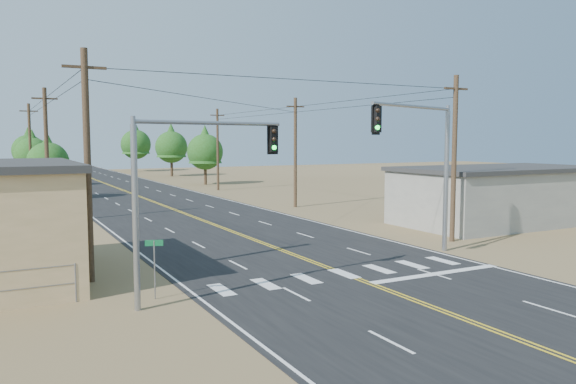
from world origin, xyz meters
TOP-DOWN VIEW (x-y plane):
  - ground at (0.00, 0.00)m, footprint 220.00×220.00m
  - road at (0.00, 30.00)m, footprint 15.00×200.00m
  - building_right at (19.00, 16.00)m, footprint 15.00×8.00m
  - utility_pole_left_near at (-10.50, 12.00)m, footprint 1.80×0.30m
  - utility_pole_left_mid at (-10.50, 32.00)m, footprint 1.80×0.30m
  - utility_pole_left_far at (-10.50, 52.00)m, footprint 1.80×0.30m
  - utility_pole_right_near at (10.50, 12.00)m, footprint 1.80×0.30m
  - utility_pole_right_mid at (10.50, 32.00)m, footprint 1.80×0.30m
  - utility_pole_right_far at (10.50, 52.00)m, footprint 1.80×0.30m
  - signal_mast_left at (-7.83, 7.13)m, footprint 6.30×1.13m
  - signal_mast_right at (6.00, 9.32)m, footprint 6.90×2.61m
  - street_sign at (-8.73, 8.00)m, footprint 0.65×0.27m
  - tree_left_near at (-9.00, 49.73)m, footprint 4.21×4.21m
  - tree_left_mid at (-9.36, 67.93)m, footprint 4.59×4.59m
  - tree_left_far at (-9.00, 84.13)m, footprint 4.95×4.95m
  - tree_right_near at (12.05, 61.02)m, footprint 4.97×4.97m
  - tree_right_mid at (13.15, 81.37)m, footprint 5.46×5.46m
  - tree_right_far at (11.19, 99.46)m, footprint 5.83×5.83m

SIDE VIEW (x-z plane):
  - ground at x=0.00m, z-range 0.00..0.00m
  - road at x=0.00m, z-range 0.00..0.02m
  - street_sign at x=-8.73m, z-range 0.39..2.71m
  - building_right at x=19.00m, z-range 0.00..4.00m
  - tree_left_near at x=-9.00m, z-range 0.78..7.80m
  - tree_left_mid at x=-9.36m, z-range 0.85..8.51m
  - signal_mast_left at x=-7.83m, z-range 1.28..8.26m
  - tree_left_far at x=-9.00m, z-range 0.92..9.17m
  - tree_right_near at x=12.05m, z-range 0.93..9.21m
  - utility_pole_left_near at x=-10.50m, z-range 0.12..10.12m
  - utility_pole_left_mid at x=-10.50m, z-range 0.12..10.12m
  - utility_pole_left_far at x=-10.50m, z-range 0.12..10.12m
  - utility_pole_right_near at x=10.50m, z-range 0.12..10.12m
  - utility_pole_right_mid at x=10.50m, z-range 0.12..10.12m
  - utility_pole_right_far at x=10.50m, z-range 0.12..10.12m
  - signal_mast_right at x=6.00m, z-range 1.46..9.50m
  - tree_right_mid at x=13.15m, z-range 1.02..10.11m
  - tree_right_far at x=11.19m, z-range 1.09..10.80m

